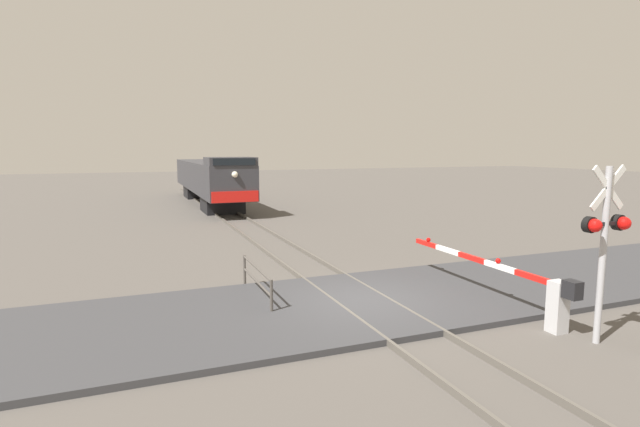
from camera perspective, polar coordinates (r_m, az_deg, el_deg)
name	(u,v)px	position (r m, az deg, el deg)	size (l,w,h in m)	color
ground_plane	(363,305)	(13.30, 5.00, -10.61)	(160.00, 160.00, 0.00)	#514C47
rail_track_left	(338,305)	(12.99, 2.12, -10.70)	(0.08, 80.00, 0.15)	#59544C
rail_track_right	(386,299)	(13.60, 7.75, -9.91)	(0.08, 80.00, 0.15)	#59544C
road_surface	(363,302)	(13.28, 5.01, -10.31)	(36.00, 5.32, 0.15)	#38383A
locomotive	(210,178)	(37.46, -12.81, 4.06)	(2.86, 19.20, 3.64)	black
crossing_signal	(605,235)	(11.78, 30.43, -2.23)	(1.18, 0.33, 3.82)	#ADADB2
crossing_gate	(529,287)	(12.95, 23.30, -7.94)	(0.36, 6.32, 1.30)	silver
guard_railing	(257,278)	(13.62, -7.44, -7.45)	(0.08, 3.05, 0.95)	#4C4742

